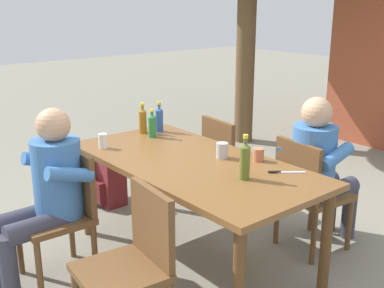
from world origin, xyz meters
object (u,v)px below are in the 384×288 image
Objects in this scene: bottle_amber at (143,120)px; chair_near_right at (134,258)px; person_in_white_shirt at (319,165)px; backpack_by_near_side at (107,180)px; bottle_green at (152,125)px; cup_terracotta at (258,155)px; cup_steel at (222,150)px; chair_far_right at (307,189)px; chair_near_left at (65,208)px; cup_white at (103,141)px; table_knife at (284,172)px; backpack_by_far_side at (89,177)px; dining_table at (192,172)px; bottle_olive at (245,160)px; bottle_blue at (159,119)px; person_in_plaid_shirt at (47,189)px; chair_far_left at (228,161)px.

chair_near_right is at bearing -36.06° from bottle_amber.
chair_near_right is 0.74× the size of person_in_white_shirt.
backpack_by_near_side is at bearing -154.53° from person_in_white_shirt.
person_in_white_shirt is at bearing 34.41° from bottle_green.
cup_steel reaches higher than cup_terracotta.
bottle_amber is 0.90m from cup_steel.
cup_terracotta is (-0.12, -0.41, 0.32)m from chair_far_right.
chair_near_right is 1.64m from person_in_white_shirt.
chair_near_left is 0.59m from cup_white.
chair_far_right is 1.00× the size of chair_near_right.
chair_near_left is at bearing -118.60° from chair_far_right.
table_knife reaches higher than backpack_by_far_side.
chair_near_right reaches higher than dining_table.
table_knife is (0.08, 0.27, -0.12)m from bottle_olive.
bottle_amber is at bearing 13.66° from backpack_by_far_side.
cup_white is 1.36m from table_knife.
bottle_blue is 0.54× the size of backpack_by_near_side.
backpack_by_far_side is at bearing -179.01° from dining_table.
person_in_white_shirt is 1.00× the size of person_in_plaid_shirt.
bottle_blue reaches higher than cup_terracotta.
cup_white is 0.97m from backpack_by_near_side.
chair_near_left and chair_near_right have the same top height.
person_in_plaid_shirt reaches higher than dining_table.
person_in_white_shirt is at bearing 30.57° from bottle_amber.
chair_far_left is 0.88m from person_in_white_shirt.
bottle_green is at bearing -149.50° from chair_far_right.
cup_terracotta is at bearing 97.11° from chair_near_right.
person_in_plaid_shirt reaches higher than cup_terracotta.
dining_table is at bearing 0.99° from backpack_by_far_side.
chair_near_right is 3.43× the size of bottle_blue.
cup_steel is (-0.39, 0.17, -0.07)m from bottle_olive.
chair_far_left is 1.36m from backpack_by_far_side.
chair_far_left is 3.06× the size of bottle_olive.
chair_far_right is 0.56m from table_knife.
bottle_green is at bearing -167.12° from cup_terracotta.
dining_table is at bearing -19.67° from bottle_blue.
backpack_by_near_side is at bearing 177.72° from dining_table.
person_in_white_shirt is 1.61m from cup_white.
table_knife is 2.16m from backpack_by_far_side.
bottle_olive is (0.89, 0.79, 0.40)m from chair_near_left.
cup_terracotta is at bearing 170.02° from table_knife.
bottle_amber is 0.82m from backpack_by_near_side.
bottle_olive reaches higher than backpack_by_near_side.
table_knife is at bearing -25.03° from chair_far_left.
chair_near_right is 7.93× the size of cup_steel.
chair_far_right is 1.88m from backpack_by_near_side.
bottle_green is 1.08m from backpack_by_far_side.
chair_far_left is at bearing 58.33° from bottle_amber.
person_in_plaid_shirt is (-0.85, -0.11, 0.17)m from chair_near_right.
chair_near_left is 1.26m from bottle_olive.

